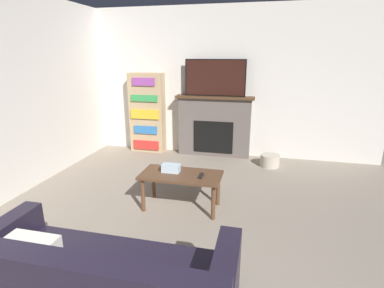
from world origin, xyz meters
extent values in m
cube|color=silver|center=(0.00, 4.65, 1.35)|extent=(5.78, 0.06, 2.70)
cube|color=silver|center=(-2.42, 2.31, 1.35)|extent=(0.06, 5.62, 2.70)
cube|color=#605651|center=(-0.06, 4.51, 0.55)|extent=(1.34, 0.22, 1.09)
cube|color=black|center=(-0.06, 4.39, 0.38)|extent=(0.74, 0.01, 0.60)
cube|color=#4C331E|center=(-0.06, 4.49, 1.11)|extent=(1.44, 0.28, 0.04)
cube|color=black|center=(-0.06, 4.49, 1.46)|extent=(1.10, 0.03, 0.65)
cube|color=#331914|center=(-0.06, 4.47, 1.46)|extent=(1.06, 0.01, 0.62)
cube|color=black|center=(-0.23, 0.24, 0.61)|extent=(1.87, 0.16, 0.40)
cube|color=silver|center=(-0.65, 0.51, 0.55)|extent=(0.36, 0.14, 0.28)
cube|color=brown|center=(-0.12, 2.35, 0.44)|extent=(0.99, 0.49, 0.03)
cylinder|color=brown|center=(-0.56, 2.16, 0.21)|extent=(0.05, 0.05, 0.43)
cylinder|color=brown|center=(0.31, 2.16, 0.21)|extent=(0.05, 0.05, 0.43)
cylinder|color=brown|center=(-0.56, 2.53, 0.21)|extent=(0.05, 0.05, 0.43)
cylinder|color=brown|center=(0.31, 2.53, 0.21)|extent=(0.05, 0.05, 0.43)
cube|color=silver|center=(-0.26, 2.39, 0.51)|extent=(0.22, 0.12, 0.10)
cube|color=black|center=(0.14, 2.33, 0.47)|extent=(0.04, 0.15, 0.02)
cube|color=tan|center=(-1.38, 4.49, 0.77)|extent=(0.67, 0.26, 1.53)
cube|color=red|center=(-1.38, 4.34, 0.15)|extent=(0.51, 0.03, 0.17)
cube|color=#2D70B7|center=(-1.38, 4.34, 0.46)|extent=(0.46, 0.03, 0.15)
cube|color=gold|center=(-1.38, 4.34, 0.77)|extent=(0.56, 0.03, 0.17)
cube|color=green|center=(-1.38, 4.34, 1.07)|extent=(0.52, 0.03, 0.12)
cube|color=purple|center=(-1.38, 4.34, 1.38)|extent=(0.44, 0.03, 0.14)
cylinder|color=#BCB29E|center=(0.99, 4.12, 0.10)|extent=(0.33, 0.33, 0.20)
camera|label=1|loc=(0.79, -0.93, 1.86)|focal=28.00mm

